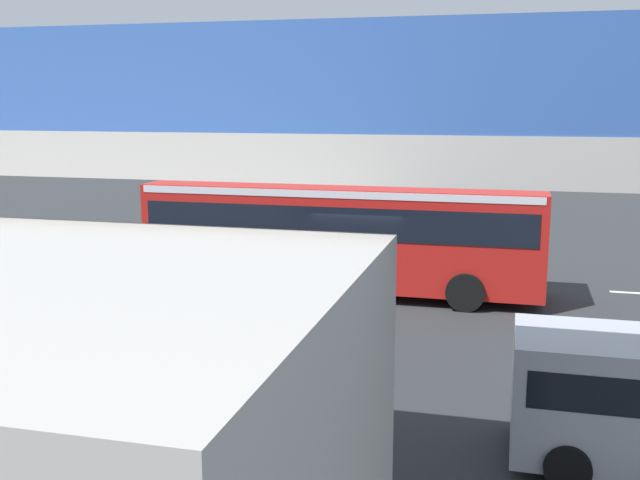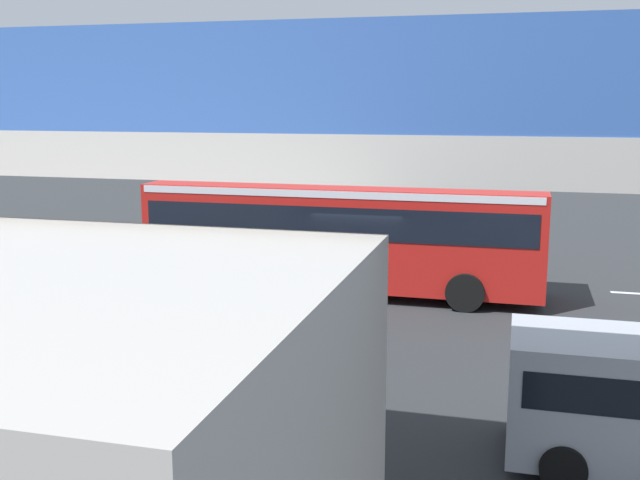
% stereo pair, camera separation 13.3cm
% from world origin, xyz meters
% --- Properties ---
extents(ground, '(80.00, 80.00, 0.00)m').
position_xyz_m(ground, '(0.00, 0.00, 0.00)').
color(ground, '#2D3033').
extents(city_bus, '(11.54, 2.85, 3.15)m').
position_xyz_m(city_bus, '(0.70, -0.27, 1.88)').
color(city_bus, red).
rests_on(city_bus, ground).
extents(lane_dash_left, '(2.00, 0.20, 0.01)m').
position_xyz_m(lane_dash_left, '(-4.00, -2.20, 0.00)').
color(lane_dash_left, silver).
rests_on(lane_dash_left, ground).
extents(lane_dash_centre, '(2.00, 0.20, 0.01)m').
position_xyz_m(lane_dash_centre, '(0.00, -2.20, 0.00)').
color(lane_dash_centre, silver).
rests_on(lane_dash_centre, ground).
extents(lane_dash_right, '(2.00, 0.20, 0.01)m').
position_xyz_m(lane_dash_right, '(4.00, -2.20, 0.00)').
color(lane_dash_right, silver).
rests_on(lane_dash_right, ground).
extents(lane_dash_rightmost, '(2.00, 0.20, 0.01)m').
position_xyz_m(lane_dash_rightmost, '(8.00, -2.20, 0.00)').
color(lane_dash_rightmost, silver).
rests_on(lane_dash_rightmost, ground).
extents(pedestrian_overpass, '(28.26, 2.60, 6.32)m').
position_xyz_m(pedestrian_overpass, '(0.00, 12.28, 4.65)').
color(pedestrian_overpass, '#B2ADA5').
rests_on(pedestrian_overpass, ground).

